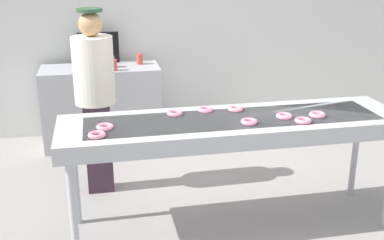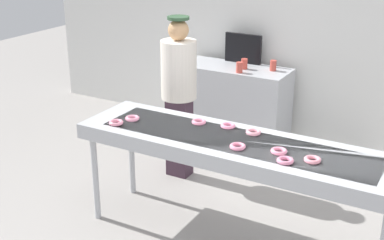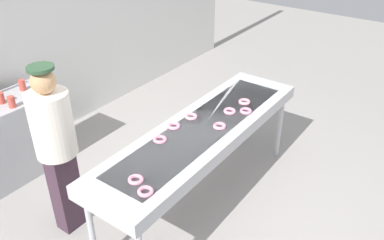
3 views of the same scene
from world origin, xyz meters
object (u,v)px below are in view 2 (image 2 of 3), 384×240
paper_cup_2 (273,66)px  menu_display (243,48)px  strawberry_donut_2 (312,160)px  prep_counter (234,103)px  strawberry_donut_0 (199,122)px  strawberry_donut_7 (253,132)px  strawberry_donut_5 (238,146)px  strawberry_donut_6 (285,160)px  fryer_conveyor (235,148)px  worker_baker (179,87)px  strawberry_donut_8 (116,123)px  strawberry_donut_3 (228,126)px  paper_cup_0 (244,64)px  strawberry_donut_1 (279,151)px  strawberry_donut_4 (132,118)px  paper_cup_1 (239,67)px

paper_cup_2 → menu_display: size_ratio=0.26×
strawberry_donut_2 → prep_counter: strawberry_donut_2 is taller
strawberry_donut_0 → strawberry_donut_7: 0.50m
strawberry_donut_0 → strawberry_donut_5: (0.51, -0.31, 0.00)m
strawberry_donut_5 → strawberry_donut_6: size_ratio=1.00×
fryer_conveyor → worker_baker: 1.36m
strawberry_donut_7 → strawberry_donut_8: same height
strawberry_donut_3 → paper_cup_2: bearing=100.1°
fryer_conveyor → strawberry_donut_3: size_ratio=21.42×
menu_display → strawberry_donut_2: bearing=-55.5°
paper_cup_0 → menu_display: 0.31m
strawberry_donut_1 → strawberry_donut_7: bearing=141.3°
fryer_conveyor → strawberry_donut_8: size_ratio=21.42×
fryer_conveyor → strawberry_donut_2: 0.67m
strawberry_donut_4 → worker_baker: worker_baker is taller
paper_cup_2 → strawberry_donut_2: bearing=-62.2°
worker_baker → paper_cup_2: size_ratio=13.78×
paper_cup_1 → strawberry_donut_3: bearing=-68.4°
strawberry_donut_1 → strawberry_donut_3: (-0.56, 0.28, 0.00)m
strawberry_donut_4 → strawberry_donut_7: size_ratio=1.00×
prep_counter → strawberry_donut_6: bearing=-57.0°
strawberry_donut_4 → strawberry_donut_8: same height
strawberry_donut_1 → worker_baker: worker_baker is taller
strawberry_donut_3 → strawberry_donut_0: bearing=-170.6°
strawberry_donut_7 → paper_cup_1: paper_cup_1 is taller
menu_display → strawberry_donut_1: bearing=-59.9°
strawberry_donut_0 → strawberry_donut_3: 0.26m
strawberry_donut_0 → strawberry_donut_7: same height
strawberry_donut_0 → worker_baker: size_ratio=0.07×
strawberry_donut_7 → paper_cup_0: (-0.91, 1.85, 0.03)m
strawberry_donut_2 → paper_cup_2: size_ratio=1.02×
strawberry_donut_3 → worker_baker: (-0.87, 0.64, 0.03)m
strawberry_donut_1 → strawberry_donut_4: size_ratio=1.00×
strawberry_donut_6 → paper_cup_1: size_ratio=1.02×
strawberry_donut_0 → paper_cup_0: 1.91m
prep_counter → strawberry_donut_1: bearing=-57.2°
worker_baker → strawberry_donut_4: bearing=100.9°
strawberry_donut_5 → paper_cup_2: bearing=104.7°
paper_cup_1 → strawberry_donut_5: bearing=-65.6°
strawberry_donut_5 → paper_cup_1: (-0.91, 2.00, 0.03)m
strawberry_donut_4 → paper_cup_2: size_ratio=1.02×
strawberry_donut_4 → prep_counter: strawberry_donut_4 is taller
strawberry_donut_0 → strawberry_donut_6: same height
strawberry_donut_0 → strawberry_donut_5: 0.60m
strawberry_donut_2 → strawberry_donut_8: size_ratio=1.00×
strawberry_donut_5 → menu_display: size_ratio=0.27×
strawberry_donut_6 → paper_cup_1: 2.45m
strawberry_donut_6 → menu_display: (-1.47, 2.49, 0.15)m
strawberry_donut_0 → strawberry_donut_4: size_ratio=1.00×
fryer_conveyor → strawberry_donut_7: size_ratio=21.42×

